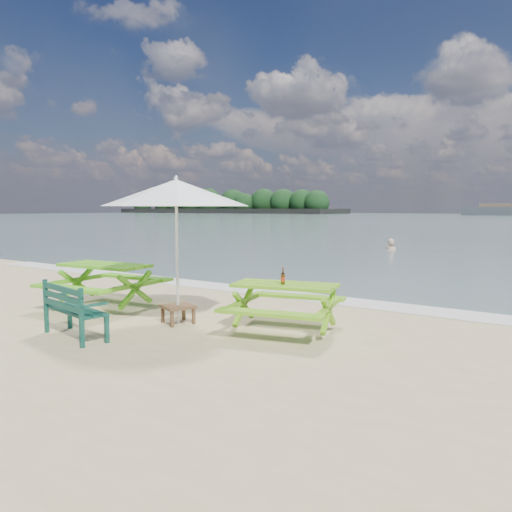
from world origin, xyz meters
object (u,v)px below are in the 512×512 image
Objects in this scene: park_bench at (76,321)px; swimmer at (391,258)px; picnic_table_left at (105,287)px; beer_bottle at (283,279)px; side_table at (178,314)px; patio_umbrella at (176,193)px; picnic_table_right at (285,309)px.

swimmer is (-1.83, 18.15, -0.68)m from park_bench.
picnic_table_left is at bearing 131.19° from park_bench.
picnic_table_left is 8.28× the size of beer_bottle.
swimmer is (-0.35, 16.46, -0.84)m from picnic_table_left.
side_table is 2.41× the size of beer_bottle.
park_bench is 1.64m from side_table.
patio_umbrella is (0.00, 0.00, 1.98)m from side_table.
picnic_table_left is 1.15× the size of swimmer.
patio_umbrella is 2.23m from beer_bottle.
picnic_table_left is 2.72m from patio_umbrella.
swimmer is at bearing 91.23° from picnic_table_left.
swimmer is at bearing 104.53° from picnic_table_right.
picnic_table_right is 8.04× the size of beer_bottle.
beer_bottle reaches higher than picnic_table_left.
swimmer reaches higher than side_table.
swimmer is (-4.16, 16.13, -1.27)m from beer_bottle.
patio_umbrella is (-1.73, -0.55, 1.79)m from picnic_table_right.
park_bench is (-2.34, -2.07, -0.12)m from picnic_table_right.
picnic_table_left is 1.59× the size of park_bench.
picnic_table_right is at bearing 17.50° from patio_umbrella.
picnic_table_left is 3.43× the size of side_table.
side_table is (0.60, 1.52, -0.08)m from park_bench.
park_bench is at bearing -111.69° from patio_umbrella.
picnic_table_right is at bearing 5.62° from picnic_table_left.
park_bench is 2.15× the size of side_table.
side_table is 0.20× the size of patio_umbrella.
side_table is at bearing -81.67° from swimmer.
swimmer is (-2.44, 16.63, -0.60)m from side_table.
park_bench is at bearing -138.54° from picnic_table_right.
picnic_table_right is (3.82, 0.38, -0.04)m from picnic_table_left.
picnic_table_left is 3.85m from beer_bottle.
picnic_table_left is 16.49m from swimmer.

